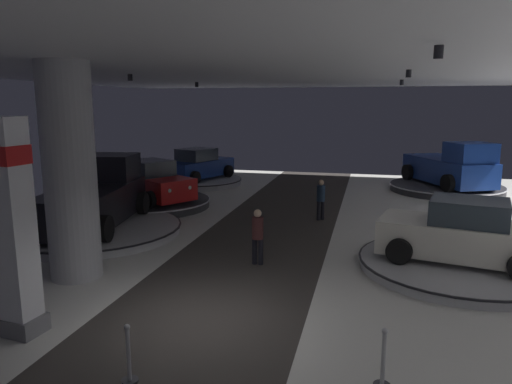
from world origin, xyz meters
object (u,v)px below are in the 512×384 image
display_platform_mid_right (458,265)px  display_car_far_left (151,182)px  display_platform_deep_left (199,181)px  display_car_deep_left (198,165)px  display_platform_mid_left (94,230)px  visitor_walking_near (258,233)px  pickup_truck_deep_right (451,167)px  display_platform_deep_right (446,188)px  display_car_mid_right (462,233)px  brand_sign_pylon (4,225)px  visitor_walking_far (321,197)px  pickup_truck_mid_left (96,198)px  column_left (70,173)px  display_platform_far_left (152,203)px

display_platform_mid_right → display_car_far_left: (-11.67, 5.36, 0.95)m
display_platform_deep_left → display_car_deep_left: bearing=-110.5°
display_platform_mid_left → visitor_walking_near: size_ratio=3.78×
visitor_walking_near → pickup_truck_deep_right: bearing=61.6°
display_platform_deep_right → display_car_mid_right: 12.48m
brand_sign_pylon → visitor_walking_far: brand_sign_pylon is taller
display_car_deep_left → visitor_walking_near: display_car_deep_left is taller
display_platform_mid_left → visitor_walking_far: (7.42, 3.92, 0.74)m
pickup_truck_deep_right → display_platform_mid_left: pickup_truck_deep_right is taller
display_platform_mid_left → pickup_truck_mid_left: pickup_truck_mid_left is taller
display_car_deep_left → display_platform_mid_right: display_car_deep_left is taller
display_platform_mid_right → pickup_truck_mid_left: bearing=174.4°
display_platform_mid_left → pickup_truck_mid_left: (-0.05, 0.32, 1.07)m
brand_sign_pylon → display_car_mid_right: size_ratio=0.94×
display_car_mid_right → display_car_deep_left: bearing=136.1°
display_platform_mid_right → display_platform_mid_left: bearing=175.9°
display_car_mid_right → visitor_walking_far: display_car_mid_right is taller
display_car_far_left → column_left: bearing=-77.2°
display_platform_mid_left → display_platform_mid_right: (11.67, -0.84, -0.01)m
display_car_far_left → visitor_walking_near: 8.79m
display_platform_deep_left → display_car_deep_left: size_ratio=1.04×
display_car_mid_right → pickup_truck_mid_left: bearing=174.4°
pickup_truck_mid_left → display_platform_deep_left: 10.27m
display_platform_mid_left → display_car_deep_left: bearing=90.5°
visitor_walking_far → display_platform_mid_right: bearing=-48.3°
display_platform_deep_left → visitor_walking_far: size_ratio=3.00×
pickup_truck_deep_right → display_car_far_left: 14.84m
display_car_deep_left → display_car_far_left: display_car_far_left is taller
pickup_truck_deep_right → visitor_walking_far: bearing=-128.4°
pickup_truck_deep_right → display_platform_mid_left: 17.39m
display_car_mid_right → visitor_walking_far: bearing=131.9°
display_platform_mid_left → display_car_mid_right: (11.70, -0.85, 0.88)m
pickup_truck_deep_right → display_platform_mid_right: pickup_truck_deep_right is taller
display_platform_far_left → display_car_far_left: display_car_far_left is taller
pickup_truck_deep_right → display_car_mid_right: 12.18m
display_platform_deep_left → display_car_mid_right: 16.39m
brand_sign_pylon → display_platform_deep_left: size_ratio=0.89×
brand_sign_pylon → display_platform_far_left: size_ratio=0.84×
display_platform_deep_left → display_platform_far_left: (0.09, -6.03, 0.02)m
display_platform_mid_right → visitor_walking_far: size_ratio=3.35×
brand_sign_pylon → pickup_truck_mid_left: brand_sign_pylon is taller
display_platform_deep_left → visitor_walking_near: (6.32, -12.18, 0.73)m
display_car_mid_right → visitor_walking_far: (-4.28, 4.77, -0.14)m
display_platform_mid_right → visitor_walking_near: bearing=-171.4°
display_platform_deep_right → display_car_deep_left: display_car_deep_left is taller
display_platform_mid_left → display_car_far_left: display_car_far_left is taller
display_platform_mid_right → display_platform_far_left: (-11.65, 5.34, 0.03)m
pickup_truck_deep_right → display_platform_far_left: 14.86m
pickup_truck_deep_right → display_platform_mid_left: (-13.22, -11.23, -1.12)m
display_car_mid_right → pickup_truck_deep_right: bearing=82.8°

